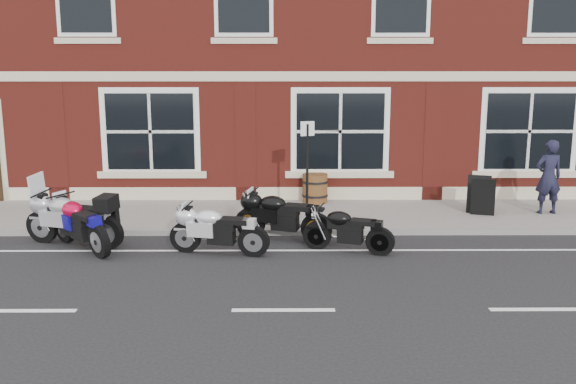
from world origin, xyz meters
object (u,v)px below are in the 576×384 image
(moto_sport_black, at_px, (281,214))
(a_board_sign, at_px, (481,196))
(moto_sport_silver, at_px, (217,228))
(moto_naked_black, at_px, (347,228))
(pedestrian_left, at_px, (548,177))
(parking_sign, at_px, (307,164))
(moto_sport_red, at_px, (81,222))
(barrel_planter, at_px, (315,188))
(moto_touring_silver, at_px, (71,217))

(moto_sport_black, distance_m, a_board_sign, 5.16)
(moto_sport_silver, distance_m, moto_naked_black, 2.59)
(moto_sport_black, bearing_deg, pedestrian_left, -54.14)
(pedestrian_left, height_order, parking_sign, parking_sign)
(moto_sport_red, xyz_separation_m, moto_sport_black, (4.08, 0.68, -0.01))
(barrel_planter, bearing_deg, moto_sport_red, -142.07)
(moto_touring_silver, xyz_separation_m, moto_sport_silver, (3.10, -0.66, -0.08))
(moto_touring_silver, xyz_separation_m, moto_naked_black, (5.69, -0.53, -0.12))
(moto_touring_silver, xyz_separation_m, moto_sport_black, (4.37, 0.37, -0.05))
(moto_sport_black, height_order, barrel_planter, moto_sport_black)
(moto_naked_black, xyz_separation_m, a_board_sign, (3.52, 2.70, 0.10))
(moto_touring_silver, distance_m, parking_sign, 5.26)
(moto_sport_black, bearing_deg, moto_sport_red, 118.86)
(moto_sport_silver, bearing_deg, moto_touring_silver, 90.75)
(moto_touring_silver, distance_m, moto_sport_red, 0.42)
(moto_sport_silver, height_order, a_board_sign, a_board_sign)
(moto_touring_silver, xyz_separation_m, barrel_planter, (5.25, 3.56, -0.11))
(moto_touring_silver, bearing_deg, moto_naked_black, -77.47)
(moto_sport_red, relative_size, moto_sport_black, 0.81)
(moto_sport_black, height_order, parking_sign, parking_sign)
(parking_sign, bearing_deg, moto_naked_black, -90.34)
(barrel_planter, bearing_deg, pedestrian_left, -12.81)
(pedestrian_left, relative_size, a_board_sign, 1.94)
(moto_touring_silver, height_order, moto_naked_black, moto_touring_silver)
(barrel_planter, relative_size, parking_sign, 0.33)
(moto_sport_silver, distance_m, parking_sign, 3.02)
(a_board_sign, height_order, barrel_planter, a_board_sign)
(barrel_planter, xyz_separation_m, parking_sign, (-0.28, -2.04, 0.96))
(moto_sport_red, bearing_deg, barrel_planter, -5.52)
(moto_touring_silver, bearing_deg, moto_sport_red, -118.93)
(moto_touring_silver, distance_m, pedestrian_left, 11.11)
(moto_sport_silver, relative_size, barrel_planter, 2.66)
(moto_touring_silver, height_order, moto_sport_silver, moto_touring_silver)
(moto_sport_black, distance_m, parking_sign, 1.58)
(moto_touring_silver, bearing_deg, moto_sport_silver, -84.18)
(moto_naked_black, relative_size, parking_sign, 0.78)
(moto_touring_silver, relative_size, a_board_sign, 2.36)
(moto_sport_red, xyz_separation_m, moto_naked_black, (5.40, -0.22, -0.08))
(moto_sport_red, relative_size, barrel_planter, 2.22)
(pedestrian_left, bearing_deg, barrel_planter, -17.94)
(pedestrian_left, relative_size, barrel_planter, 2.38)
(moto_touring_silver, xyz_separation_m, a_board_sign, (9.21, 2.17, -0.02))
(moto_sport_red, height_order, barrel_planter, moto_sport_red)
(moto_sport_red, bearing_deg, moto_touring_silver, 89.79)
(moto_touring_silver, relative_size, barrel_planter, 2.91)
(moto_sport_black, xyz_separation_m, parking_sign, (0.59, 1.15, 0.90))
(moto_naked_black, xyz_separation_m, pedestrian_left, (5.17, 2.81, 0.54))
(moto_touring_silver, relative_size, moto_naked_black, 1.23)
(moto_sport_silver, bearing_deg, parking_sign, -27.64)
(moto_sport_black, height_order, pedestrian_left, pedestrian_left)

